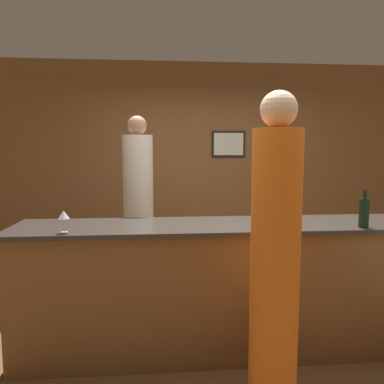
% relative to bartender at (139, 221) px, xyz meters
% --- Properties ---
extents(ground_plane, '(14.00, 14.00, 0.00)m').
position_rel_bartender_xyz_m(ground_plane, '(0.81, -0.82, -0.95)').
color(ground_plane, brown).
extents(back_wall, '(8.00, 0.08, 2.80)m').
position_rel_bartender_xyz_m(back_wall, '(0.81, 1.15, 0.45)').
color(back_wall, brown).
rests_on(back_wall, ground_plane).
extents(bar_counter, '(3.52, 0.69, 1.07)m').
position_rel_bartender_xyz_m(bar_counter, '(0.81, -0.82, -0.41)').
color(bar_counter, brown).
rests_on(bar_counter, ground_plane).
extents(bartender, '(0.30, 0.30, 2.01)m').
position_rel_bartender_xyz_m(bartender, '(0.00, 0.00, 0.00)').
color(bartender, silver).
rests_on(bartender, ground_plane).
extents(guest_1, '(0.31, 0.31, 2.02)m').
position_rel_bartender_xyz_m(guest_1, '(0.93, -1.56, 0.01)').
color(guest_1, orange).
rests_on(guest_1, ground_plane).
extents(wine_bottle_1, '(0.08, 0.08, 0.29)m').
position_rel_bartender_xyz_m(wine_bottle_1, '(1.79, -1.06, 0.24)').
color(wine_bottle_1, black).
rests_on(wine_bottle_1, bar_counter).
extents(wine_glass_0, '(0.07, 0.07, 0.16)m').
position_rel_bartender_xyz_m(wine_glass_0, '(1.29, -0.81, 0.25)').
color(wine_glass_0, silver).
rests_on(wine_glass_0, bar_counter).
extents(wine_glass_1, '(0.08, 0.08, 0.16)m').
position_rel_bartender_xyz_m(wine_glass_1, '(-0.47, -1.06, 0.25)').
color(wine_glass_1, silver).
rests_on(wine_glass_1, bar_counter).
extents(wine_glass_2, '(0.07, 0.07, 0.18)m').
position_rel_bartender_xyz_m(wine_glass_2, '(1.21, -0.87, 0.26)').
color(wine_glass_2, silver).
rests_on(wine_glass_2, bar_counter).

